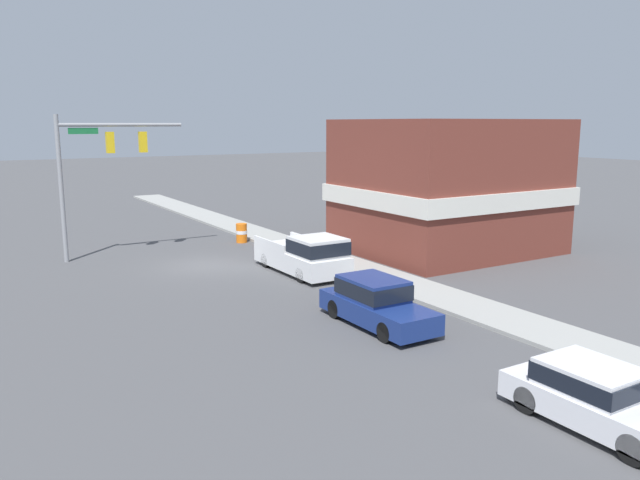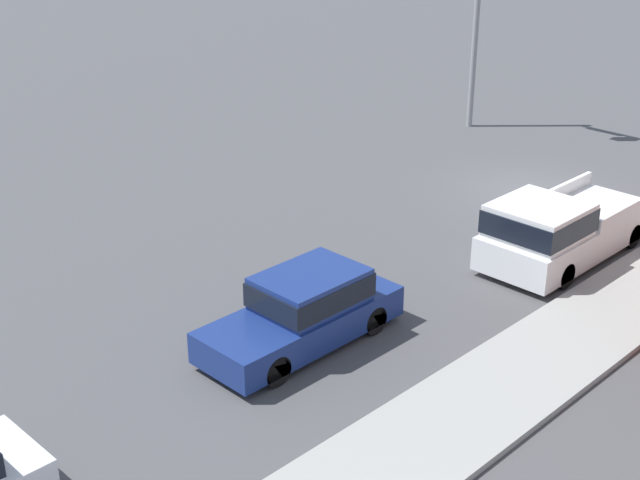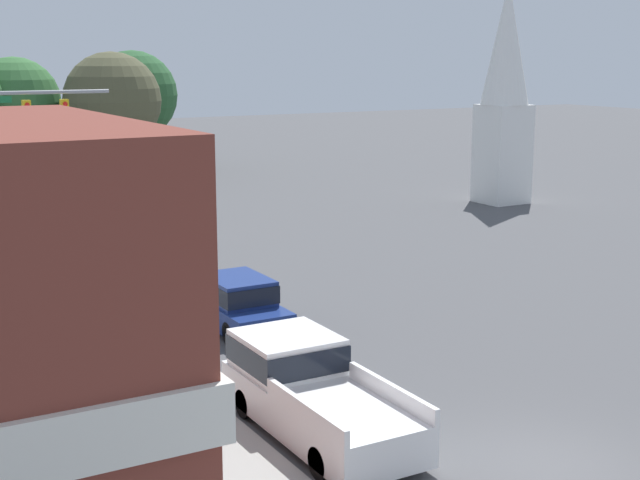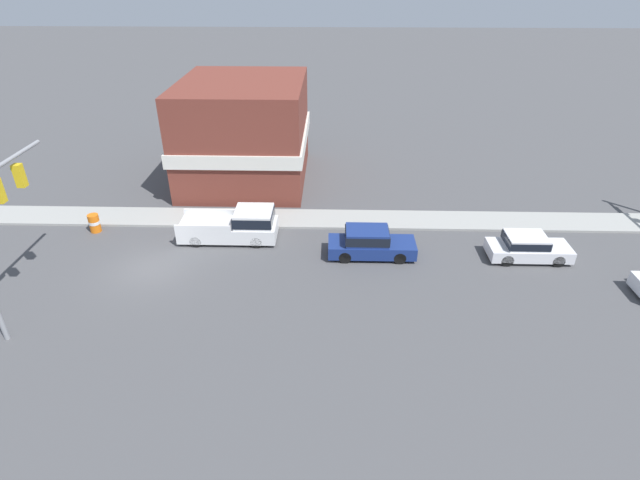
{
  "view_description": "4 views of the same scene",
  "coord_description": "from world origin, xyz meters",
  "px_view_note": "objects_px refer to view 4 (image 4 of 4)",
  "views": [
    {
      "loc": [
        10.58,
        27.79,
        6.75
      ],
      "look_at": [
        -1.08,
        8.68,
        2.55
      ],
      "focal_mm": 35.0,
      "sensor_mm": 36.0,
      "label": 1
    },
    {
      "loc": [
        -13.63,
        23.06,
        9.81
      ],
      "look_at": [
        -0.62,
        9.98,
        1.66
      ],
      "focal_mm": 50.0,
      "sensor_mm": 36.0,
      "label": 2
    },
    {
      "loc": [
        -12.0,
        -11.96,
        7.94
      ],
      "look_at": [
        0.67,
        10.36,
        2.64
      ],
      "focal_mm": 50.0,
      "sensor_mm": 36.0,
      "label": 3
    },
    {
      "loc": [
        21.64,
        9.39,
        14.26
      ],
      "look_at": [
        0.73,
        8.82,
        2.26
      ],
      "focal_mm": 28.0,
      "sensor_mm": 36.0,
      "label": 4
    }
  ],
  "objects_px": {
    "car_lead": "(370,242)",
    "car_second_ahead": "(527,246)",
    "construction_barrel": "(94,223)",
    "pickup_truck_parked": "(237,225)"
  },
  "relations": [
    {
      "from": "car_lead",
      "to": "car_second_ahead",
      "type": "distance_m",
      "value": 8.41
    },
    {
      "from": "car_second_ahead",
      "to": "construction_barrel",
      "type": "height_order",
      "value": "car_second_ahead"
    },
    {
      "from": "pickup_truck_parked",
      "to": "construction_barrel",
      "type": "relative_size",
      "value": 5.05
    },
    {
      "from": "car_second_ahead",
      "to": "construction_barrel",
      "type": "bearing_deg",
      "value": -95.53
    },
    {
      "from": "car_lead",
      "to": "pickup_truck_parked",
      "type": "bearing_deg",
      "value": -102.34
    },
    {
      "from": "car_second_ahead",
      "to": "construction_barrel",
      "type": "distance_m",
      "value": 24.54
    },
    {
      "from": "car_second_ahead",
      "to": "pickup_truck_parked",
      "type": "distance_m",
      "value": 15.92
    },
    {
      "from": "pickup_truck_parked",
      "to": "construction_barrel",
      "type": "xyz_separation_m",
      "value": [
        -0.66,
        -8.59,
        -0.36
      ]
    },
    {
      "from": "car_lead",
      "to": "car_second_ahead",
      "type": "relative_size",
      "value": 1.09
    },
    {
      "from": "construction_barrel",
      "to": "pickup_truck_parked",
      "type": "bearing_deg",
      "value": 85.58
    }
  ]
}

